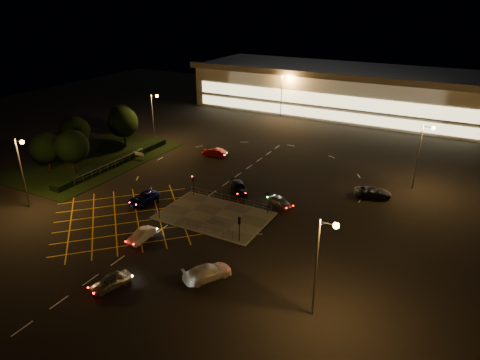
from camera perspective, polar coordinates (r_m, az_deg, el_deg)
The scene contains 28 objects.
ground at distance 59.87m, azimuth -4.10°, elevation -3.59°, with size 180.00×180.00×0.00m, color black.
pedestrian_island at distance 57.40m, azimuth -3.47°, elevation -4.77°, with size 14.00×9.00×0.12m, color #4C4944.
grass_verge at distance 81.02m, azimuth -18.78°, elevation 2.61°, with size 18.00×30.00×0.08m, color black.
hedge at distance 77.43m, azimuth -16.26°, elevation 2.34°, with size 2.00×26.00×1.00m, color black.
supermarket at distance 112.74m, azimuth 13.17°, elevation 11.69°, with size 72.00×26.50×10.50m.
streetlight_sw at distance 63.70m, azimuth -27.05°, elevation 1.93°, with size 1.78×0.56×10.03m.
streetlight_se at distance 38.02m, azimuth 10.87°, elevation -9.84°, with size 1.78×0.56×10.03m.
streetlight_nw at distance 84.44m, azimuth -11.38°, elevation 8.88°, with size 1.78×0.56×10.03m.
streetlight_ne at distance 68.13m, azimuth 23.16°, elevation 3.92°, with size 1.78×0.56×10.03m.
streetlight_far_left at distance 102.57m, azimuth 5.78°, elevation 11.76°, with size 1.78×0.56×10.03m.
streetlight_far_right at distance 97.00m, azimuth 28.82°, elevation 8.32°, with size 1.78×0.56×10.03m.
signal_sw at distance 56.65m, azimuth -10.84°, elevation -2.95°, with size 0.28×0.30×3.15m.
signal_se at distance 50.61m, azimuth -0.09°, elevation -5.88°, with size 0.28×0.30×3.15m.
signal_nw at distance 62.39m, azimuth -6.30°, elevation -0.11°, with size 0.28×0.30×3.15m.
signal_ne at distance 56.96m, azimuth 3.74°, elevation -2.40°, with size 0.28×0.30×3.15m.
tree_a at distance 76.38m, azimuth -24.52°, elevation 3.90°, with size 5.04×5.04×6.86m.
tree_b at distance 82.51m, azimuth -21.13°, elevation 6.03°, with size 5.40×5.40×7.35m.
tree_c at distance 84.85m, azimuth -15.34°, elevation 7.45°, with size 5.76×5.76×7.84m.
tree_d at distance 93.29m, azimuth -15.51°, elevation 8.25°, with size 4.68×4.68×6.37m.
tree_e at distance 74.42m, azimuth -21.46°, elevation 4.18°, with size 5.40×5.40×7.35m.
car_near_silver at distance 46.03m, azimuth -16.87°, elevation -12.81°, with size 1.67×4.15×1.41m, color silver.
car_queue_white at distance 53.08m, azimuth -12.98°, elevation -7.18°, with size 1.38×3.95×1.30m, color silver.
car_left_blue at distance 62.22m, azimuth -12.77°, elevation -2.36°, with size 2.25×4.89×1.36m, color #0D1152.
car_far_dkgrey at distance 63.86m, azimuth -0.16°, elevation -1.01°, with size 2.00×4.92×1.43m, color black.
car_right_silver at distance 60.01m, azimuth 5.35°, elevation -2.86°, with size 1.57×3.91×1.33m, color #A3A6AA.
car_circ_red at distance 78.23m, azimuth -3.39°, elevation 3.67°, with size 1.55×4.46×1.47m, color #9C0B0B.
car_east_grey at distance 65.21m, azimuth 17.29°, elevation -1.59°, with size 2.43×5.27×1.46m, color black.
car_approach_white at distance 45.45m, azimuth -4.36°, elevation -12.14°, with size 2.12×5.22×1.52m, color #BCBCBC.
Camera 1 is at (29.02, -44.77, 27.17)m, focal length 32.00 mm.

